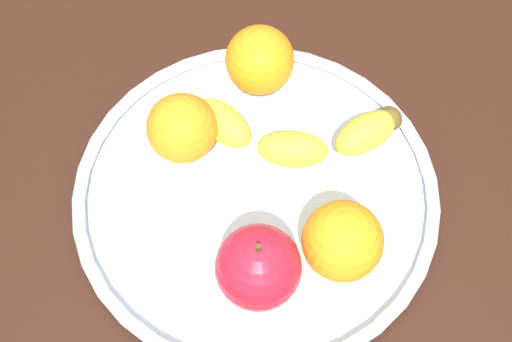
{
  "coord_description": "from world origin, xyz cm",
  "views": [
    {
      "loc": [
        9.41,
        -27.59,
        56.29
      ],
      "look_at": [
        0.0,
        0.0,
        4.8
      ],
      "focal_mm": 46.73,
      "sensor_mm": 36.0,
      "label": 1
    }
  ],
  "objects_px": {
    "banana": "(298,134)",
    "orange_front_right": "(343,241)",
    "apple": "(258,267)",
    "fruit_bowl": "(256,191)",
    "orange_back_left": "(260,60)",
    "orange_center": "(182,128)"
  },
  "relations": [
    {
      "from": "banana",
      "to": "orange_front_right",
      "type": "height_order",
      "value": "orange_front_right"
    },
    {
      "from": "apple",
      "to": "banana",
      "type": "bearing_deg",
      "value": 93.78
    },
    {
      "from": "fruit_bowl",
      "to": "orange_front_right",
      "type": "relative_size",
      "value": 4.97
    },
    {
      "from": "banana",
      "to": "apple",
      "type": "distance_m",
      "value": 0.15
    },
    {
      "from": "apple",
      "to": "orange_back_left",
      "type": "xyz_separation_m",
      "value": [
        -0.07,
        0.2,
        -0.0
      ]
    },
    {
      "from": "orange_back_left",
      "to": "orange_front_right",
      "type": "xyz_separation_m",
      "value": [
        0.13,
        -0.16,
        0.0
      ]
    },
    {
      "from": "orange_back_left",
      "to": "fruit_bowl",
      "type": "bearing_deg",
      "value": -72.88
    },
    {
      "from": "fruit_bowl",
      "to": "orange_back_left",
      "type": "bearing_deg",
      "value": 107.12
    },
    {
      "from": "apple",
      "to": "orange_front_right",
      "type": "xyz_separation_m",
      "value": [
        0.06,
        0.05,
        -0.0
      ]
    },
    {
      "from": "fruit_bowl",
      "to": "apple",
      "type": "height_order",
      "value": "apple"
    },
    {
      "from": "apple",
      "to": "orange_center",
      "type": "relative_size",
      "value": 1.21
    },
    {
      "from": "banana",
      "to": "orange_front_right",
      "type": "bearing_deg",
      "value": -69.71
    },
    {
      "from": "orange_back_left",
      "to": "orange_front_right",
      "type": "distance_m",
      "value": 0.2
    },
    {
      "from": "apple",
      "to": "orange_center",
      "type": "distance_m",
      "value": 0.15
    },
    {
      "from": "fruit_bowl",
      "to": "orange_center",
      "type": "height_order",
      "value": "orange_center"
    },
    {
      "from": "apple",
      "to": "orange_back_left",
      "type": "height_order",
      "value": "apple"
    },
    {
      "from": "banana",
      "to": "orange_center",
      "type": "xyz_separation_m",
      "value": [
        -0.1,
        -0.04,
        0.02
      ]
    },
    {
      "from": "orange_center",
      "to": "orange_front_right",
      "type": "height_order",
      "value": "orange_front_right"
    },
    {
      "from": "apple",
      "to": "orange_center",
      "type": "xyz_separation_m",
      "value": [
        -0.11,
        0.11,
        -0.0
      ]
    },
    {
      "from": "apple",
      "to": "orange_center",
      "type": "bearing_deg",
      "value": 135.94
    },
    {
      "from": "apple",
      "to": "orange_back_left",
      "type": "relative_size",
      "value": 1.17
    },
    {
      "from": "banana",
      "to": "orange_front_right",
      "type": "relative_size",
      "value": 2.94
    }
  ]
}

